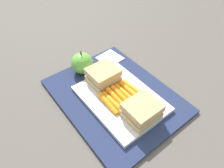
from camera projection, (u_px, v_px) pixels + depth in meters
name	position (u px, v px, depth m)	size (l,w,h in m)	color
ground_plane	(115.00, 97.00, 0.57)	(2.40, 2.40, 0.00)	#56514C
lunchbag_mat	(115.00, 96.00, 0.57)	(0.36, 0.28, 0.01)	navy
food_tray	(121.00, 99.00, 0.55)	(0.23, 0.17, 0.01)	white
sandwich_half_left	(142.00, 111.00, 0.49)	(0.07, 0.08, 0.04)	tan
sandwich_half_right	(103.00, 75.00, 0.57)	(0.07, 0.08, 0.04)	tan
carrot_sticks_bundle	(121.00, 96.00, 0.54)	(0.08, 0.10, 0.02)	orange
apple	(82.00, 63.00, 0.61)	(0.07, 0.07, 0.08)	#66B742
paper_napkin	(110.00, 58.00, 0.68)	(0.07, 0.07, 0.00)	white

